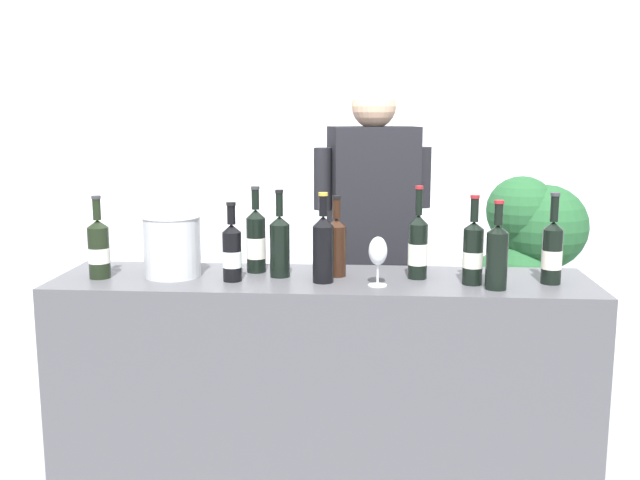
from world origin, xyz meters
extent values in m
cube|color=silver|center=(0.00, 2.60, 1.40)|extent=(8.00, 0.10, 2.80)
cube|color=#4C4C51|center=(0.00, 0.00, 0.45)|extent=(2.08, 0.51, 0.90)
cylinder|color=black|center=(0.64, -0.13, 1.01)|extent=(0.08, 0.08, 0.21)
cone|color=black|center=(0.64, -0.13, 1.13)|extent=(0.08, 0.08, 0.03)
cylinder|color=black|center=(0.64, -0.13, 1.18)|extent=(0.03, 0.03, 0.08)
cylinder|color=maroon|center=(0.64, -0.13, 1.22)|extent=(0.04, 0.04, 0.01)
cylinder|color=black|center=(-0.27, 0.09, 1.01)|extent=(0.08, 0.08, 0.22)
cone|color=black|center=(-0.27, 0.09, 1.14)|extent=(0.08, 0.08, 0.04)
cylinder|color=black|center=(-0.27, 0.09, 1.20)|extent=(0.03, 0.03, 0.08)
cylinder|color=#333338|center=(-0.27, 0.09, 1.24)|extent=(0.03, 0.03, 0.01)
cylinder|color=silver|center=(-0.27, 0.09, 1.00)|extent=(0.08, 0.08, 0.08)
cylinder|color=black|center=(-0.17, 0.02, 1.01)|extent=(0.08, 0.08, 0.21)
cone|color=black|center=(-0.17, 0.02, 1.13)|extent=(0.08, 0.08, 0.03)
cylinder|color=black|center=(-0.17, 0.02, 1.19)|extent=(0.03, 0.03, 0.09)
cylinder|color=black|center=(-0.17, 0.02, 1.24)|extent=(0.03, 0.03, 0.01)
cylinder|color=black|center=(0.37, 0.02, 1.01)|extent=(0.07, 0.07, 0.21)
cone|color=black|center=(0.37, 0.02, 1.13)|extent=(0.07, 0.07, 0.04)
cylinder|color=black|center=(0.37, 0.02, 1.20)|extent=(0.03, 0.03, 0.10)
cylinder|color=maroon|center=(0.37, 0.02, 1.26)|extent=(0.03, 0.03, 0.01)
cylinder|color=silver|center=(0.37, 0.02, 1.00)|extent=(0.08, 0.08, 0.08)
cylinder|color=black|center=(0.57, -0.06, 1.01)|extent=(0.07, 0.07, 0.21)
cone|color=black|center=(0.57, -0.06, 1.13)|extent=(0.07, 0.07, 0.03)
cylinder|color=black|center=(0.57, -0.06, 1.18)|extent=(0.03, 0.03, 0.09)
cylinder|color=maroon|center=(0.57, -0.06, 1.23)|extent=(0.03, 0.03, 0.01)
cylinder|color=silver|center=(0.57, -0.06, 1.00)|extent=(0.08, 0.08, 0.06)
cylinder|color=black|center=(-0.34, -0.07, 1.00)|extent=(0.07, 0.07, 0.19)
cone|color=black|center=(-0.34, -0.07, 1.11)|extent=(0.07, 0.07, 0.03)
cylinder|color=black|center=(-0.34, -0.07, 1.16)|extent=(0.03, 0.03, 0.07)
cylinder|color=black|center=(-0.34, -0.07, 1.20)|extent=(0.04, 0.04, 0.01)
cylinder|color=silver|center=(-0.34, -0.07, 0.99)|extent=(0.07, 0.07, 0.06)
cylinder|color=black|center=(0.86, -0.03, 1.01)|extent=(0.07, 0.07, 0.20)
cone|color=black|center=(0.86, -0.03, 1.12)|extent=(0.07, 0.07, 0.03)
cylinder|color=black|center=(0.86, -0.03, 1.19)|extent=(0.03, 0.03, 0.10)
cylinder|color=#333338|center=(0.86, -0.03, 1.24)|extent=(0.04, 0.04, 0.01)
cylinder|color=beige|center=(0.86, -0.03, 1.00)|extent=(0.08, 0.08, 0.07)
cylinder|color=black|center=(-0.86, -0.06, 1.00)|extent=(0.08, 0.08, 0.20)
cone|color=black|center=(-0.86, -0.06, 1.12)|extent=(0.08, 0.08, 0.03)
cylinder|color=black|center=(-0.86, -0.06, 1.17)|extent=(0.03, 0.03, 0.08)
cylinder|color=#333338|center=(-0.86, -0.06, 1.22)|extent=(0.04, 0.04, 0.01)
cylinder|color=silver|center=(-0.86, -0.06, 0.99)|extent=(0.08, 0.08, 0.06)
cylinder|color=black|center=(0.01, -0.07, 1.01)|extent=(0.08, 0.08, 0.21)
cone|color=black|center=(0.01, -0.07, 1.14)|extent=(0.08, 0.08, 0.04)
cylinder|color=black|center=(0.01, -0.07, 1.19)|extent=(0.03, 0.03, 0.08)
cylinder|color=#B79333|center=(0.01, -0.07, 1.24)|extent=(0.04, 0.04, 0.01)
cylinder|color=black|center=(0.05, 0.04, 1.00)|extent=(0.08, 0.08, 0.20)
cone|color=black|center=(0.05, 0.04, 1.12)|extent=(0.08, 0.08, 0.03)
cylinder|color=black|center=(0.05, 0.04, 1.17)|extent=(0.03, 0.03, 0.08)
cylinder|color=black|center=(0.05, 0.04, 1.22)|extent=(0.03, 0.03, 0.01)
cylinder|color=silver|center=(0.21, -0.11, 0.91)|extent=(0.07, 0.07, 0.00)
cylinder|color=silver|center=(0.21, -0.11, 0.95)|extent=(0.01, 0.01, 0.08)
ellipsoid|color=silver|center=(0.21, -0.11, 1.04)|extent=(0.07, 0.07, 0.11)
ellipsoid|color=maroon|center=(0.21, -0.11, 1.02)|extent=(0.05, 0.05, 0.04)
cylinder|color=silver|center=(-0.58, -0.01, 1.02)|extent=(0.22, 0.22, 0.23)
torus|color=silver|center=(-0.58, -0.01, 1.14)|extent=(0.23, 0.23, 0.01)
cube|color=black|center=(0.19, 0.61, 0.43)|extent=(0.40, 0.31, 0.86)
cube|color=black|center=(0.19, 0.61, 1.16)|extent=(0.44, 0.32, 0.62)
sphere|color=#D8AD8C|center=(0.19, 0.61, 1.57)|extent=(0.20, 0.20, 0.20)
cylinder|color=black|center=(0.42, 0.66, 1.24)|extent=(0.08, 0.08, 0.28)
cylinder|color=black|center=(-0.04, 0.55, 1.24)|extent=(0.08, 0.08, 0.28)
cylinder|color=brown|center=(1.05, 1.29, 0.12)|extent=(0.30, 0.30, 0.23)
sphere|color=#23562D|center=(1.05, 1.35, 0.62)|extent=(0.41, 0.41, 0.41)
sphere|color=#23562D|center=(1.16, 1.36, 0.90)|extent=(0.48, 0.48, 0.48)
sphere|color=#23562D|center=(1.03, 1.37, 0.99)|extent=(0.39, 0.39, 0.39)
sphere|color=#23562D|center=(0.98, 1.38, 0.56)|extent=(0.43, 0.43, 0.43)
cylinder|color=#4C3823|center=(1.05, 1.29, 0.53)|extent=(0.05, 0.05, 0.60)
camera|label=1|loc=(0.19, -2.72, 1.54)|focal=40.50mm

